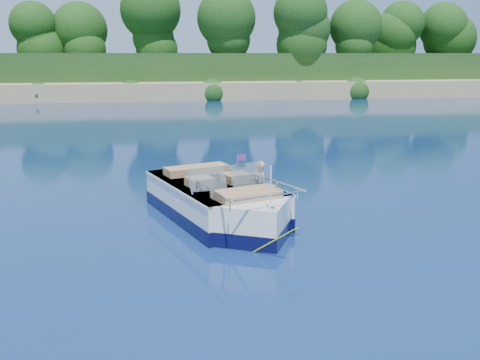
# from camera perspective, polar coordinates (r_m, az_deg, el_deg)

# --- Properties ---
(ground) EXTENTS (160.00, 160.00, 0.00)m
(ground) POSITION_cam_1_polar(r_m,az_deg,el_deg) (13.02, 10.95, -4.31)
(ground) COLOR #091C43
(ground) RESTS_ON ground
(shoreline) EXTENTS (170.00, 59.00, 6.00)m
(shoreline) POSITION_cam_1_polar(r_m,az_deg,el_deg) (75.55, -6.43, 10.97)
(shoreline) COLOR #977A58
(shoreline) RESTS_ON ground
(treeline) EXTENTS (150.00, 7.12, 8.19)m
(treeline) POSITION_cam_1_polar(r_m,az_deg,el_deg) (52.82, -4.98, 15.02)
(treeline) COLOR black
(treeline) RESTS_ON ground
(motorboat) EXTENTS (3.25, 5.74, 1.98)m
(motorboat) POSITION_cam_1_polar(r_m,az_deg,el_deg) (12.72, -2.04, -2.68)
(motorboat) COLOR white
(motorboat) RESTS_ON ground
(tow_tube) EXTENTS (1.59, 1.59, 0.36)m
(tow_tube) POSITION_cam_1_polar(r_m,az_deg,el_deg) (14.97, 1.80, -1.37)
(tow_tube) COLOR yellow
(tow_tube) RESTS_ON ground
(boy) EXTENTS (0.68, 0.85, 1.53)m
(boy) POSITION_cam_1_polar(r_m,az_deg,el_deg) (14.91, 1.98, -1.81)
(boy) COLOR tan
(boy) RESTS_ON ground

